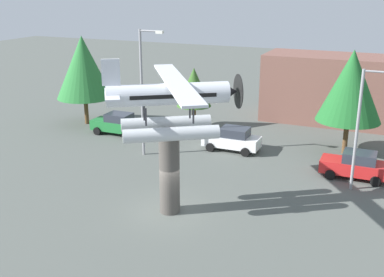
{
  "coord_description": "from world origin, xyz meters",
  "views": [
    {
      "loc": [
        10.5,
        -21.06,
        11.82
      ],
      "look_at": [
        0.0,
        3.0,
        3.28
      ],
      "focal_mm": 44.58,
      "sensor_mm": 36.0,
      "label": 1
    }
  ],
  "objects_px": {
    "streetlight_secondary": "(362,121)",
    "tree_center_back": "(351,86)",
    "car_mid_white": "(232,139)",
    "streetlight_primary": "(144,85)",
    "car_near_green": "(117,124)",
    "floatplane_monument": "(171,103)",
    "car_far_red": "(356,165)",
    "tree_west": "(83,67)",
    "storefront_building": "(337,89)",
    "tree_east": "(194,87)",
    "display_pedestal": "(169,174)"
  },
  "relations": [
    {
      "from": "car_mid_white",
      "to": "tree_center_back",
      "type": "bearing_deg",
      "value": -161.05
    },
    {
      "from": "car_mid_white",
      "to": "floatplane_monument",
      "type": "bearing_deg",
      "value": 91.44
    },
    {
      "from": "tree_center_back",
      "to": "streetlight_secondary",
      "type": "bearing_deg",
      "value": -78.16
    },
    {
      "from": "car_mid_white",
      "to": "streetlight_primary",
      "type": "height_order",
      "value": "streetlight_primary"
    },
    {
      "from": "car_near_green",
      "to": "tree_east",
      "type": "height_order",
      "value": "tree_east"
    },
    {
      "from": "streetlight_secondary",
      "to": "tree_center_back",
      "type": "relative_size",
      "value": 0.97
    },
    {
      "from": "display_pedestal",
      "to": "streetlight_secondary",
      "type": "relative_size",
      "value": 0.6
    },
    {
      "from": "storefront_building",
      "to": "car_near_green",
      "type": "bearing_deg",
      "value": -145.12
    },
    {
      "from": "storefront_building",
      "to": "tree_east",
      "type": "height_order",
      "value": "storefront_building"
    },
    {
      "from": "floatplane_monument",
      "to": "streetlight_secondary",
      "type": "distance_m",
      "value": 11.38
    },
    {
      "from": "streetlight_secondary",
      "to": "tree_east",
      "type": "bearing_deg",
      "value": 150.17
    },
    {
      "from": "streetlight_primary",
      "to": "streetlight_secondary",
      "type": "height_order",
      "value": "streetlight_primary"
    },
    {
      "from": "display_pedestal",
      "to": "tree_center_back",
      "type": "bearing_deg",
      "value": 60.75
    },
    {
      "from": "car_far_red",
      "to": "streetlight_primary",
      "type": "distance_m",
      "value": 15.02
    },
    {
      "from": "streetlight_secondary",
      "to": "tree_west",
      "type": "xyz_separation_m",
      "value": [
        -23.24,
        5.45,
        0.76
      ]
    },
    {
      "from": "streetlight_primary",
      "to": "streetlight_secondary",
      "type": "distance_m",
      "value": 14.54
    },
    {
      "from": "floatplane_monument",
      "to": "tree_center_back",
      "type": "bearing_deg",
      "value": 27.0
    },
    {
      "from": "storefront_building",
      "to": "streetlight_primary",
      "type": "bearing_deg",
      "value": -127.75
    },
    {
      "from": "streetlight_primary",
      "to": "storefront_building",
      "type": "xyz_separation_m",
      "value": [
        11.27,
        14.56,
        -2.16
      ]
    },
    {
      "from": "car_mid_white",
      "to": "streetlight_primary",
      "type": "xyz_separation_m",
      "value": [
        -5.42,
        -3.42,
        4.24
      ]
    },
    {
      "from": "tree_west",
      "to": "tree_east",
      "type": "bearing_deg",
      "value": 15.74
    },
    {
      "from": "car_near_green",
      "to": "storefront_building",
      "type": "xyz_separation_m",
      "value": [
        15.86,
        11.05,
        2.08
      ]
    },
    {
      "from": "display_pedestal",
      "to": "tree_west",
      "type": "xyz_separation_m",
      "value": [
        -14.32,
        12.49,
        2.84
      ]
    },
    {
      "from": "tree_west",
      "to": "storefront_building",
      "type": "bearing_deg",
      "value": 25.42
    },
    {
      "from": "streetlight_secondary",
      "to": "tree_west",
      "type": "height_order",
      "value": "tree_west"
    },
    {
      "from": "car_far_red",
      "to": "streetlight_secondary",
      "type": "height_order",
      "value": "streetlight_secondary"
    },
    {
      "from": "tree_center_back",
      "to": "car_near_green",
      "type": "bearing_deg",
      "value": -171.75
    },
    {
      "from": "tree_east",
      "to": "floatplane_monument",
      "type": "bearing_deg",
      "value": -70.86
    },
    {
      "from": "car_mid_white",
      "to": "tree_west",
      "type": "height_order",
      "value": "tree_west"
    },
    {
      "from": "streetlight_primary",
      "to": "tree_east",
      "type": "xyz_separation_m",
      "value": [
        0.48,
        7.65,
        -1.58
      ]
    },
    {
      "from": "car_mid_white",
      "to": "streetlight_secondary",
      "type": "distance_m",
      "value": 10.43
    },
    {
      "from": "tree_west",
      "to": "car_far_red",
      "type": "bearing_deg",
      "value": -8.75
    },
    {
      "from": "display_pedestal",
      "to": "car_near_green",
      "type": "xyz_separation_m",
      "value": [
        -10.17,
        10.95,
        -1.31
      ]
    },
    {
      "from": "floatplane_monument",
      "to": "streetlight_secondary",
      "type": "bearing_deg",
      "value": 4.35
    },
    {
      "from": "storefront_building",
      "to": "tree_center_back",
      "type": "bearing_deg",
      "value": -77.5
    },
    {
      "from": "tree_center_back",
      "to": "car_far_red",
      "type": "bearing_deg",
      "value": -75.57
    },
    {
      "from": "floatplane_monument",
      "to": "car_far_red",
      "type": "xyz_separation_m",
      "value": [
        8.64,
        8.87,
        -5.17
      ]
    },
    {
      "from": "car_mid_white",
      "to": "streetlight_primary",
      "type": "relative_size",
      "value": 0.47
    },
    {
      "from": "display_pedestal",
      "to": "floatplane_monument",
      "type": "distance_m",
      "value": 3.86
    },
    {
      "from": "tree_west",
      "to": "tree_center_back",
      "type": "bearing_deg",
      "value": 2.68
    },
    {
      "from": "car_near_green",
      "to": "streetlight_primary",
      "type": "relative_size",
      "value": 0.47
    },
    {
      "from": "display_pedestal",
      "to": "streetlight_secondary",
      "type": "bearing_deg",
      "value": 38.26
    },
    {
      "from": "display_pedestal",
      "to": "tree_west",
      "type": "bearing_deg",
      "value": 138.9
    },
    {
      "from": "tree_west",
      "to": "tree_east",
      "type": "distance_m",
      "value": 9.69
    },
    {
      "from": "car_mid_white",
      "to": "streetlight_secondary",
      "type": "relative_size",
      "value": 0.58
    },
    {
      "from": "streetlight_secondary",
      "to": "storefront_building",
      "type": "height_order",
      "value": "streetlight_secondary"
    },
    {
      "from": "car_far_red",
      "to": "car_near_green",
      "type": "bearing_deg",
      "value": -6.05
    },
    {
      "from": "car_mid_white",
      "to": "tree_west",
      "type": "distance_m",
      "value": 14.84
    },
    {
      "from": "streetlight_primary",
      "to": "car_far_red",
      "type": "bearing_deg",
      "value": 5.98
    },
    {
      "from": "display_pedestal",
      "to": "streetlight_primary",
      "type": "bearing_deg",
      "value": 126.89
    }
  ]
}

